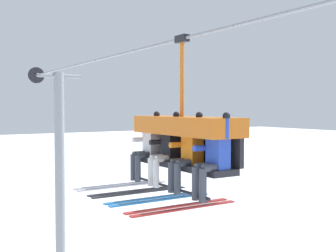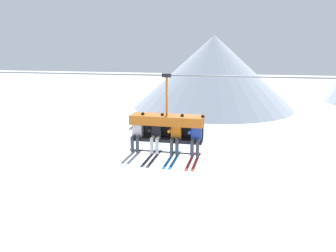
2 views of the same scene
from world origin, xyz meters
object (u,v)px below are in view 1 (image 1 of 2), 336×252
skier_blue (212,157)px  chairlift_chair (186,134)px  lift_tower_near (59,174)px  skier_black (165,149)px  skier_orange (186,153)px  skier_white (146,146)px

skier_blue → chairlift_chair: bearing=167.7°
lift_tower_near → skier_black: (8.84, -0.92, 1.68)m
skier_black → skier_orange: 0.65m
skier_white → skier_orange: 1.31m
lift_tower_near → skier_black: bearing=-6.0°
lift_tower_near → skier_orange: lift_tower_near is taller
chairlift_chair → skier_white: 1.04m
skier_white → skier_black: 0.65m
skier_white → skier_orange: (1.31, 0.00, 0.00)m
skier_blue → skier_orange: bearing=180.0°
chairlift_chair → skier_orange: bearing=-33.0°
chairlift_chair → skier_black: bearing=-146.5°
lift_tower_near → skier_blue: 10.33m
skier_blue → lift_tower_near: bearing=174.8°
chairlift_chair → skier_orange: (0.33, -0.21, -0.27)m
lift_tower_near → skier_black: size_ratio=4.68×
skier_orange → chairlift_chair: bearing=147.0°
skier_white → skier_black: same height
chairlift_chair → skier_white: size_ratio=1.47×
lift_tower_near → skier_black: lift_tower_near is taller
lift_tower_near → chairlift_chair: 9.40m
skier_orange → skier_black: bearing=180.0°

